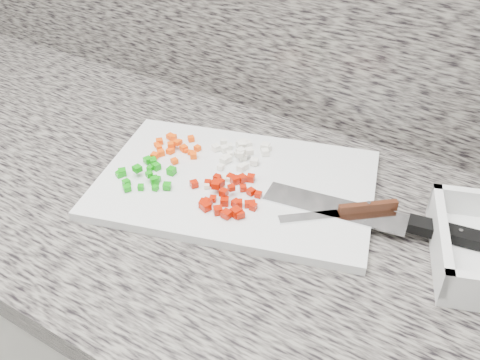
% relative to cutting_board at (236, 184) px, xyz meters
% --- Properties ---
extents(cabinet, '(3.92, 0.62, 0.86)m').
position_rel_cutting_board_xyz_m(cabinet, '(-0.10, -0.04, -0.48)').
color(cabinet, silver).
rests_on(cabinet, ground).
extents(countertop, '(3.96, 0.64, 0.04)m').
position_rel_cutting_board_xyz_m(countertop, '(-0.10, -0.04, -0.03)').
color(countertop, slate).
rests_on(countertop, cabinet).
extents(cutting_board, '(0.51, 0.41, 0.01)m').
position_rel_cutting_board_xyz_m(cutting_board, '(0.00, 0.00, 0.00)').
color(cutting_board, silver).
rests_on(cutting_board, countertop).
extents(carrot_pile, '(0.09, 0.09, 0.02)m').
position_rel_cutting_board_xyz_m(carrot_pile, '(-0.14, 0.02, 0.01)').
color(carrot_pile, '#FF4B05').
rests_on(carrot_pile, cutting_board).
extents(onion_pile, '(0.10, 0.10, 0.02)m').
position_rel_cutting_board_xyz_m(onion_pile, '(-0.03, 0.07, 0.02)').
color(onion_pile, white).
rests_on(onion_pile, cutting_board).
extents(green_pepper_pile, '(0.10, 0.10, 0.02)m').
position_rel_cutting_board_xyz_m(green_pepper_pile, '(-0.13, -0.07, 0.01)').
color(green_pepper_pile, '#0F980D').
rests_on(green_pepper_pile, cutting_board).
extents(red_pepper_pile, '(0.12, 0.12, 0.02)m').
position_rel_cutting_board_xyz_m(red_pepper_pile, '(0.02, -0.05, 0.01)').
color(red_pepper_pile, '#AA1402').
rests_on(red_pepper_pile, cutting_board).
extents(garlic_pile, '(0.04, 0.06, 0.01)m').
position_rel_cutting_board_xyz_m(garlic_pile, '(-0.02, -0.02, 0.01)').
color(garlic_pile, '#F8E6BF').
rests_on(garlic_pile, cutting_board).
extents(chef_knife, '(0.36, 0.09, 0.02)m').
position_rel_cutting_board_xyz_m(chef_knife, '(0.28, 0.03, 0.01)').
color(chef_knife, silver).
rests_on(chef_knife, cutting_board).
extents(paring_knife, '(0.15, 0.13, 0.02)m').
position_rel_cutting_board_xyz_m(paring_knife, '(0.19, 0.02, 0.01)').
color(paring_knife, silver).
rests_on(paring_knife, cutting_board).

